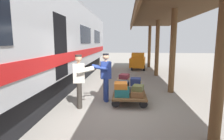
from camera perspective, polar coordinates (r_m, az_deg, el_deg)
The scene contains 19 objects.
ground_plane at distance 6.03m, azimuth 3.08°, elevation -11.49°, with size 60.00×60.00×0.00m, color gray.
platform_canopy at distance 6.06m, azimuth 23.39°, elevation 19.56°, with size 3.20×19.86×3.56m.
train_car at distance 6.69m, azimuth -28.03°, elevation 7.53°, with size 3.02×20.71×4.00m.
luggage_cart at distance 6.61m, azimuth 5.44°, elevation -7.13°, with size 1.15×1.94×0.33m.
suitcase_teal_softside at distance 6.05m, azimuth 3.14°, elevation -6.88°, with size 0.47×0.56×0.26m, color #1E666B.
suitcase_maroon_trunk at distance 6.57m, azimuth 3.25°, elevation -6.03°, with size 0.46×0.55×0.16m, color maroon.
suitcase_cream_canvas at distance 7.09m, azimuth 3.36°, elevation -4.76°, with size 0.40×0.48×0.20m, color beige.
suitcase_yellow_case at distance 7.08m, azimuth 7.45°, elevation -4.47°, with size 0.39×0.49×0.29m, color gold.
suitcase_brown_leather at distance 6.07m, azimuth 7.93°, elevation -7.27°, with size 0.40×0.60×0.18m, color brown.
suitcase_gray_aluminum at distance 6.57m, azimuth 7.67°, elevation -5.75°, with size 0.47×0.54×0.24m, color #9EA0A5.
suitcase_orange_carryall at distance 5.98m, azimuth 2.78°, elevation -4.87°, with size 0.42×0.48×0.19m, color #CC6B23.
suitcase_navy_fabric at distance 6.54m, azimuth 7.47°, elevation -3.64°, with size 0.36×0.40×0.25m, color navy.
suitcase_slate_roller at distance 6.52m, azimuth 3.47°, elevation -4.48°, with size 0.38×0.51×0.21m, color #4C515B.
suitcase_olive_duffel at distance 6.03m, azimuth 8.22°, elevation -5.63°, with size 0.33×0.42×0.18m, color brown.
suitcase_tan_vintage at distance 7.08m, azimuth 3.56°, elevation -3.28°, with size 0.44×0.42×0.16m, color tan.
suitcase_burgundy_valise at distance 7.06m, azimuth 3.88°, elevation -2.00°, with size 0.34×0.44×0.16m, color maroon.
porter_in_overalls at distance 6.37m, azimuth -2.13°, elevation -1.75°, with size 0.73×0.55×1.70m.
porter_by_door at distance 5.82m, azimuth -10.19°, elevation -2.89°, with size 0.72×0.54×1.70m.
baggage_tug at distance 13.95m, azimuth 8.11°, elevation 2.71°, with size 1.32×1.84×1.30m.
Camera 1 is at (-0.13, 5.65, 2.09)m, focal length 28.93 mm.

